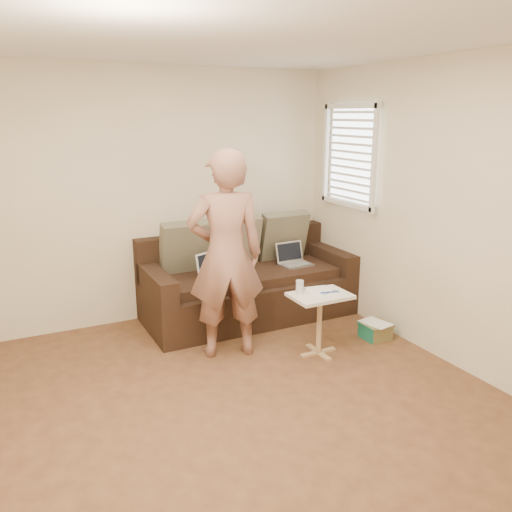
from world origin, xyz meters
The scene contains 17 objects.
floor centered at (0.00, 0.00, 0.00)m, with size 4.50×4.50×0.00m, color #4E2F1D.
ceiling centered at (0.00, 0.00, 2.60)m, with size 4.50×4.50×0.00m, color white.
wall_back centered at (0.00, 2.25, 1.30)m, with size 4.00×4.00×0.00m, color beige.
wall_right centered at (2.00, 0.00, 1.30)m, with size 4.50×4.50×0.00m, color beige.
window_blinds centered at (1.95, 1.50, 1.70)m, with size 0.12×0.88×1.08m, color white, non-canonical shape.
sofa centered at (0.90, 1.77, 0.42)m, with size 2.20×0.95×0.85m, color black, non-canonical shape.
pillow_left centered at (0.30, 2.00, 0.79)m, with size 0.55×0.14×0.55m, color brown, non-canonical shape.
pillow_mid centered at (0.85, 2.01, 0.79)m, with size 0.55×0.14×0.55m, color #786E56, non-canonical shape.
pillow_right centered at (1.45, 2.01, 0.79)m, with size 0.55×0.14×0.55m, color brown, non-canonical shape.
laptop_silver centered at (1.45, 1.71, 0.52)m, with size 0.34×0.24×0.23m, color #B7BABC, non-canonical shape.
laptop_white centered at (0.52, 1.69, 0.52)m, with size 0.35×0.25×0.25m, color white, non-canonical shape.
person centered at (0.33, 1.05, 0.93)m, with size 0.68×0.46×1.86m, color #92564F.
side_table centered at (1.07, 0.66, 0.29)m, with size 0.52×0.37×0.57m, color silver, non-canonical shape.
drinking_glass centered at (0.91, 0.76, 0.63)m, with size 0.07×0.07×0.12m, color silver, non-canonical shape.
scissors centered at (1.16, 0.65, 0.58)m, with size 0.18×0.10×0.02m, color silver, non-canonical shape.
paper_on_table centered at (1.11, 0.72, 0.58)m, with size 0.21×0.30×0.00m, color white, non-canonical shape.
striped_box centered at (1.75, 0.70, 0.08)m, with size 0.26×0.26×0.16m, color #C45C1D, non-canonical shape.
Camera 1 is at (-1.44, -3.05, 2.12)m, focal length 37.05 mm.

